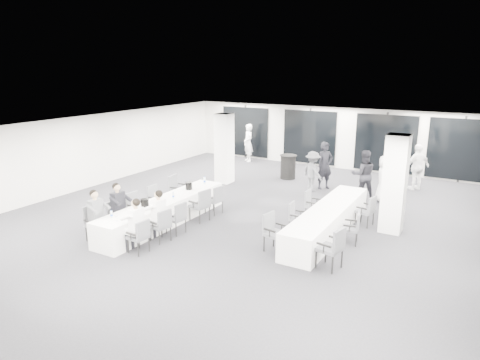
# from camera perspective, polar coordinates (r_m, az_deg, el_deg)

# --- Properties ---
(room) EXTENTS (14.04, 16.04, 2.84)m
(room) POSITION_cam_1_polar(r_m,az_deg,el_deg) (13.74, 6.34, 1.34)
(room) COLOR #24252A
(room) RESTS_ON ground
(column_left) EXTENTS (0.60, 0.60, 2.80)m
(column_left) POSITION_cam_1_polar(r_m,az_deg,el_deg) (17.24, -2.11, 4.22)
(column_left) COLOR white
(column_left) RESTS_ON floor
(column_right) EXTENTS (0.60, 0.60, 2.80)m
(column_right) POSITION_cam_1_polar(r_m,az_deg,el_deg) (12.72, 19.92, -0.51)
(column_right) COLOR white
(column_right) RESTS_ON floor
(banquet_table_main) EXTENTS (0.90, 5.00, 0.75)m
(banquet_table_main) POSITION_cam_1_polar(r_m,az_deg,el_deg) (13.01, -10.01, -4.22)
(banquet_table_main) COLOR white
(banquet_table_main) RESTS_ON floor
(banquet_table_side) EXTENTS (0.90, 5.00, 0.75)m
(banquet_table_side) POSITION_cam_1_polar(r_m,az_deg,el_deg) (12.39, 11.64, -5.28)
(banquet_table_side) COLOR white
(banquet_table_side) RESTS_ON floor
(cocktail_table) EXTENTS (0.73, 0.73, 1.01)m
(cocktail_table) POSITION_cam_1_polar(r_m,az_deg,el_deg) (18.11, 6.43, 1.78)
(cocktail_table) COLOR black
(cocktail_table) RESTS_ON floor
(chair_main_left_near) EXTENTS (0.56, 0.60, 0.96)m
(chair_main_left_near) POSITION_cam_1_polar(r_m,az_deg,el_deg) (12.24, -18.83, -5.19)
(chair_main_left_near) COLOR #4C4E53
(chair_main_left_near) RESTS_ON floor
(chair_main_left_second) EXTENTS (0.50, 0.54, 0.89)m
(chair_main_left_second) POSITION_cam_1_polar(r_m,az_deg,el_deg) (12.73, -16.19, -4.39)
(chair_main_left_second) COLOR #4C4E53
(chair_main_left_second) RESTS_ON floor
(chair_main_left_mid) EXTENTS (0.51, 0.56, 0.93)m
(chair_main_left_mid) POSITION_cam_1_polar(r_m,az_deg,el_deg) (13.26, -13.75, -3.35)
(chair_main_left_mid) COLOR #4C4E53
(chair_main_left_mid) RESTS_ON floor
(chair_main_left_fourth) EXTENTS (0.48, 0.53, 0.93)m
(chair_main_left_fourth) POSITION_cam_1_polar(r_m,az_deg,el_deg) (13.90, -11.16, -2.36)
(chair_main_left_fourth) COLOR #4C4E53
(chair_main_left_fourth) RESTS_ON floor
(chair_main_left_far) EXTENTS (0.58, 0.63, 1.03)m
(chair_main_left_far) POSITION_cam_1_polar(r_m,az_deg,el_deg) (14.69, -8.42, -1.08)
(chair_main_left_far) COLOR #4C4E53
(chair_main_left_far) RESTS_ON floor
(chair_main_right_near) EXTENTS (0.48, 0.53, 0.89)m
(chair_main_right_near) POSITION_cam_1_polar(r_m,az_deg,el_deg) (11.09, -13.19, -7.08)
(chair_main_right_near) COLOR #4C4E53
(chair_main_right_near) RESTS_ON floor
(chair_main_right_second) EXTENTS (0.54, 0.57, 0.91)m
(chair_main_right_second) POSITION_cam_1_polar(r_m,az_deg,el_deg) (11.66, -10.37, -5.74)
(chair_main_right_second) COLOR #4C4E53
(chair_main_right_second) RESTS_ON floor
(chair_main_right_mid) EXTENTS (0.51, 0.55, 0.91)m
(chair_main_right_mid) POSITION_cam_1_polar(r_m,az_deg,el_deg) (12.15, -8.31, -4.80)
(chair_main_right_mid) COLOR #4C4E53
(chair_main_right_mid) RESTS_ON floor
(chair_main_right_fourth) EXTENTS (0.59, 0.63, 1.01)m
(chair_main_right_fourth) POSITION_cam_1_polar(r_m,az_deg,el_deg) (13.00, -5.16, -3.12)
(chair_main_right_fourth) COLOR #4C4E53
(chair_main_right_fourth) RESTS_ON floor
(chair_main_right_far) EXTENTS (0.53, 0.57, 0.92)m
(chair_main_right_far) POSITION_cam_1_polar(r_m,az_deg,el_deg) (13.64, -3.28, -2.44)
(chair_main_right_far) COLOR #4C4E53
(chair_main_right_far) RESTS_ON floor
(chair_side_left_near) EXTENTS (0.58, 0.61, 0.98)m
(chair_side_left_near) POSITION_cam_1_polar(r_m,az_deg,el_deg) (10.99, 4.41, -6.62)
(chair_side_left_near) COLOR #4C4E53
(chair_side_left_near) RESTS_ON floor
(chair_side_left_mid) EXTENTS (0.46, 0.51, 0.87)m
(chair_side_left_mid) POSITION_cam_1_polar(r_m,az_deg,el_deg) (12.26, 7.41, -4.72)
(chair_side_left_mid) COLOR #4C4E53
(chair_side_left_mid) RESTS_ON floor
(chair_side_left_far) EXTENTS (0.46, 0.52, 0.90)m
(chair_side_left_far) POSITION_cam_1_polar(r_m,az_deg,el_deg) (13.40, 9.54, -3.00)
(chair_side_left_far) COLOR #4C4E53
(chair_side_left_far) RESTS_ON floor
(chair_side_right_near) EXTENTS (0.61, 0.65, 1.02)m
(chair_side_right_near) POSITION_cam_1_polar(r_m,az_deg,el_deg) (10.18, 12.32, -8.58)
(chair_side_right_near) COLOR #4C4E53
(chair_side_right_near) RESTS_ON floor
(chair_side_right_mid) EXTENTS (0.52, 0.56, 0.88)m
(chair_side_right_mid) POSITION_cam_1_polar(r_m,az_deg,el_deg) (11.75, 14.84, -5.94)
(chair_side_right_mid) COLOR #4C4E53
(chair_side_right_mid) RESTS_ON floor
(chair_side_right_far) EXTENTS (0.54, 0.57, 0.92)m
(chair_side_right_far) POSITION_cam_1_polar(r_m,az_deg,el_deg) (13.16, 16.65, -3.74)
(chair_side_right_far) COLOR #4C4E53
(chair_side_right_far) RESTS_ON floor
(seated_guest_a) EXTENTS (0.50, 0.38, 1.44)m
(seated_guest_a) POSITION_cam_1_polar(r_m,az_deg,el_deg) (12.02, -18.46, -4.17)
(seated_guest_a) COLOR #4F5156
(seated_guest_a) RESTS_ON floor
(seated_guest_b) EXTENTS (0.50, 0.38, 1.44)m
(seated_guest_b) POSITION_cam_1_polar(r_m,az_deg,el_deg) (12.53, -15.74, -3.19)
(seated_guest_b) COLOR black
(seated_guest_b) RESTS_ON floor
(seated_guest_c) EXTENTS (0.50, 0.38, 1.44)m
(seated_guest_c) POSITION_cam_1_polar(r_m,az_deg,el_deg) (11.09, -13.87, -5.43)
(seated_guest_c) COLOR white
(seated_guest_c) RESTS_ON floor
(seated_guest_d) EXTENTS (0.50, 0.38, 1.44)m
(seated_guest_d) POSITION_cam_1_polar(r_m,az_deg,el_deg) (11.68, -10.99, -4.22)
(seated_guest_d) COLOR white
(seated_guest_d) RESTS_ON floor
(standing_guest_a) EXTENTS (0.94, 0.97, 2.06)m
(standing_guest_a) POSITION_cam_1_polar(r_m,az_deg,el_deg) (16.70, 11.27, 2.30)
(standing_guest_a) COLOR black
(standing_guest_a) RESTS_ON floor
(standing_guest_b) EXTENTS (1.12, 0.97, 2.00)m
(standing_guest_b) POSITION_cam_1_polar(r_m,az_deg,el_deg) (15.75, 16.15, 1.12)
(standing_guest_b) COLOR black
(standing_guest_b) RESTS_ON floor
(standing_guest_c) EXTENTS (1.24, 1.07, 1.72)m
(standing_guest_c) POSITION_cam_1_polar(r_m,az_deg,el_deg) (16.36, 9.68, 1.50)
(standing_guest_c) COLOR #4F5156
(standing_guest_c) RESTS_ON floor
(standing_guest_d) EXTENTS (1.27, 1.34, 2.02)m
(standing_guest_d) POSITION_cam_1_polar(r_m,az_deg,el_deg) (17.61, 22.61, 2.00)
(standing_guest_d) COLOR white
(standing_guest_d) RESTS_ON floor
(standing_guest_e) EXTENTS (0.83, 1.03, 1.86)m
(standing_guest_e) POSITION_cam_1_polar(r_m,az_deg,el_deg) (15.61, 18.70, 0.54)
(standing_guest_e) COLOR white
(standing_guest_e) RESTS_ON floor
(standing_guest_g) EXTENTS (0.99, 0.97, 2.11)m
(standing_guest_g) POSITION_cam_1_polar(r_m,az_deg,el_deg) (21.25, 1.11, 5.30)
(standing_guest_g) COLOR white
(standing_guest_g) RESTS_ON floor
(standing_guest_h) EXTENTS (0.95, 0.93, 1.71)m
(standing_guest_h) POSITION_cam_1_polar(r_m,az_deg,el_deg) (14.44, 20.13, -1.01)
(standing_guest_h) COLOR black
(standing_guest_h) RESTS_ON floor
(ice_bucket_near) EXTENTS (0.23, 0.23, 0.26)m
(ice_bucket_near) POSITION_cam_1_polar(r_m,az_deg,el_deg) (12.25, -12.59, -3.07)
(ice_bucket_near) COLOR black
(ice_bucket_near) RESTS_ON banquet_table_main
(ice_bucket_far) EXTENTS (0.22, 0.22, 0.25)m
(ice_bucket_far) POSITION_cam_1_polar(r_m,az_deg,el_deg) (13.85, -6.84, -0.76)
(ice_bucket_far) COLOR black
(ice_bucket_far) RESTS_ON banquet_table_main
(water_bottle_a) EXTENTS (0.06, 0.06, 0.20)m
(water_bottle_a) POSITION_cam_1_polar(r_m,az_deg,el_deg) (11.68, -16.76, -4.42)
(water_bottle_a) COLOR silver
(water_bottle_a) RESTS_ON banquet_table_main
(water_bottle_b) EXTENTS (0.06, 0.06, 0.20)m
(water_bottle_b) POSITION_cam_1_polar(r_m,az_deg,el_deg) (12.95, -8.89, -2.06)
(water_bottle_b) COLOR silver
(water_bottle_b) RESTS_ON banquet_table_main
(water_bottle_c) EXTENTS (0.08, 0.08, 0.24)m
(water_bottle_c) POSITION_cam_1_polar(r_m,az_deg,el_deg) (14.44, -4.75, -0.07)
(water_bottle_c) COLOR silver
(water_bottle_c) RESTS_ON banquet_table_main
(plate_a) EXTENTS (0.22, 0.22, 0.03)m
(plate_a) POSITION_cam_1_polar(r_m,az_deg,el_deg) (12.04, -14.23, -4.09)
(plate_a) COLOR white
(plate_a) RESTS_ON banquet_table_main
(plate_b) EXTENTS (0.19, 0.19, 0.03)m
(plate_b) POSITION_cam_1_polar(r_m,az_deg,el_deg) (11.71, -14.18, -4.62)
(plate_b) COLOR white
(plate_b) RESTS_ON banquet_table_main
(plate_c) EXTENTS (0.21, 0.21, 0.03)m
(plate_c) POSITION_cam_1_polar(r_m,az_deg,el_deg) (12.44, -11.36, -3.29)
(plate_c) COLOR white
(plate_c) RESTS_ON banquet_table_main
(wine_glass) EXTENTS (0.07, 0.07, 0.18)m
(wine_glass) POSITION_cam_1_polar(r_m,az_deg,el_deg) (11.40, -16.18, -4.65)
(wine_glass) COLOR silver
(wine_glass) RESTS_ON banquet_table_main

